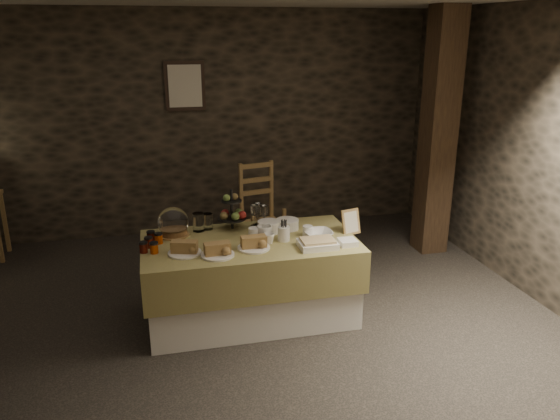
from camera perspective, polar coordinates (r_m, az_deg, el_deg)
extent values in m
cube|color=black|center=(4.59, -4.58, -12.49)|extent=(5.50, 5.00, 0.01)
cube|color=black|center=(6.52, -8.38, 8.82)|extent=(5.50, 0.02, 2.60)
cube|color=black|center=(1.84, 7.22, -16.33)|extent=(5.50, 0.02, 2.60)
cube|color=black|center=(5.23, 26.37, 4.83)|extent=(0.02, 5.00, 2.60)
cube|color=silver|center=(4.66, -3.10, -7.40)|extent=(1.70, 0.87, 0.66)
cube|color=olive|center=(4.58, -3.14, -5.28)|extent=(1.76, 0.93, 0.36)
cube|color=olive|center=(6.72, -26.80, -1.19)|extent=(0.04, 0.04, 0.67)
cube|color=olive|center=(6.22, -1.81, -1.61)|extent=(0.51, 0.49, 0.05)
cube|color=olive|center=(6.24, -2.19, 3.20)|extent=(0.41, 0.11, 0.42)
cube|color=black|center=(6.06, 16.19, 7.60)|extent=(0.30, 0.30, 2.60)
cube|color=black|center=(6.42, -9.91, 12.66)|extent=(0.45, 0.03, 0.55)
cube|color=beige|center=(6.40, -9.89, 12.64)|extent=(0.37, 0.01, 0.47)
cylinder|color=white|center=(4.67, -1.20, -1.76)|extent=(0.19, 0.19, 0.10)
cylinder|color=white|center=(4.76, 0.76, -1.48)|extent=(0.20, 0.20, 0.08)
cylinder|color=white|center=(4.48, 0.40, -2.48)|extent=(0.10, 0.10, 0.12)
imported|color=white|center=(4.54, -1.64, -2.30)|extent=(0.17, 0.17, 0.11)
imported|color=white|center=(4.43, -1.15, -2.99)|extent=(0.12, 0.12, 0.09)
cylinder|color=white|center=(4.53, -2.76, -2.45)|extent=(0.09, 0.09, 0.09)
cylinder|color=white|center=(4.59, 2.90, -2.20)|extent=(0.08, 0.08, 0.09)
imported|color=white|center=(4.57, 4.03, -2.54)|extent=(0.25, 0.25, 0.06)
cylinder|color=olive|center=(4.70, -11.02, -2.57)|extent=(0.26, 0.26, 0.01)
cylinder|color=brown|center=(4.68, -11.05, -2.10)|extent=(0.22, 0.22, 0.07)
sphere|color=white|center=(4.66, -11.10, -1.25)|extent=(0.26, 0.26, 0.26)
cylinder|color=black|center=(4.74, -5.07, 0.10)|extent=(0.03, 0.03, 0.36)
cylinder|color=black|center=(4.77, -5.04, -0.85)|extent=(0.25, 0.25, 0.01)
cylinder|color=black|center=(4.72, -5.09, 0.95)|extent=(0.18, 0.18, 0.01)
sphere|color=olive|center=(4.79, -4.37, -0.28)|extent=(0.07, 0.07, 0.07)
sphere|color=maroon|center=(4.79, -5.75, -0.34)|extent=(0.07, 0.07, 0.07)
sphere|color=olive|center=(4.70, -4.69, -0.67)|extent=(0.07, 0.07, 0.07)
sphere|color=brown|center=(4.72, -5.87, -0.64)|extent=(0.07, 0.07, 0.07)
sphere|color=maroon|center=(4.73, -3.97, -0.54)|extent=(0.07, 0.07, 0.07)
cylinder|color=white|center=(4.30, -9.93, -4.43)|extent=(0.26, 0.26, 0.01)
cube|color=brown|center=(4.29, -9.96, -3.78)|extent=(0.22, 0.14, 0.09)
cylinder|color=white|center=(4.23, -6.54, -4.67)|extent=(0.26, 0.26, 0.01)
cube|color=brown|center=(4.21, -6.57, -4.01)|extent=(0.21, 0.10, 0.09)
cylinder|color=white|center=(4.34, -2.76, -3.95)|extent=(0.26, 0.26, 0.01)
cube|color=brown|center=(4.33, -2.77, -3.30)|extent=(0.20, 0.10, 0.09)
cylinder|color=#4E140B|center=(4.48, -13.56, -3.37)|extent=(0.06, 0.06, 0.07)
cylinder|color=#B83E06|center=(4.35, -13.02, -3.95)|extent=(0.06, 0.06, 0.07)
cylinder|color=#4E140B|center=(4.38, -14.07, -3.88)|extent=(0.06, 0.06, 0.07)
cylinder|color=#B83E06|center=(4.54, -12.56, -2.98)|extent=(0.06, 0.06, 0.07)
cylinder|color=#4E140B|center=(4.60, -13.33, -2.77)|extent=(0.06, 0.06, 0.07)
cube|color=white|center=(4.37, 3.95, -3.60)|extent=(0.30, 0.22, 0.05)
cube|color=tan|center=(4.36, 3.96, -3.17)|extent=(0.26, 0.18, 0.02)
cube|color=white|center=(4.44, 7.08, -3.36)|extent=(0.14, 0.14, 0.04)
cube|color=olive|center=(4.71, 7.42, -1.24)|extent=(0.18, 0.11, 0.22)
cylinder|color=white|center=(4.74, -8.52, -1.26)|extent=(0.10, 0.10, 0.16)
cylinder|color=white|center=(4.78, -7.57, -1.19)|extent=(0.09, 0.09, 0.14)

